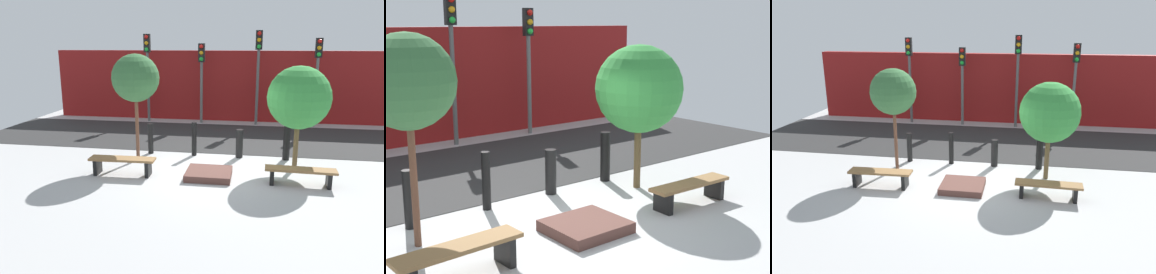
{
  "view_description": "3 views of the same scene",
  "coord_description": "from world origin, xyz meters",
  "views": [
    {
      "loc": [
        1.1,
        -9.74,
        3.38
      ],
      "look_at": [
        -0.43,
        -0.64,
        1.09
      ],
      "focal_mm": 35.0,
      "sensor_mm": 36.0,
      "label": 1
    },
    {
      "loc": [
        -5.09,
        -6.65,
        3.26
      ],
      "look_at": [
        0.46,
        0.23,
        1.35
      ],
      "focal_mm": 50.0,
      "sensor_mm": 36.0,
      "label": 2
    },
    {
      "loc": [
        1.6,
        -9.86,
        4.33
      ],
      "look_at": [
        -0.07,
        0.1,
        1.3
      ],
      "focal_mm": 35.0,
      "sensor_mm": 36.0,
      "label": 3
    }
  ],
  "objects": [
    {
      "name": "bollard_far_left",
      "position": [
        -2.1,
        1.36,
        0.48
      ],
      "size": [
        0.17,
        0.17,
        0.97
      ],
      "primitive_type": "cylinder",
      "color": "black",
      "rests_on": "ground"
    },
    {
      "name": "bollard_left",
      "position": [
        -0.7,
        1.36,
        0.52
      ],
      "size": [
        0.15,
        0.15,
        1.05
      ],
      "primitive_type": "cylinder",
      "color": "black",
      "rests_on": "ground"
    },
    {
      "name": "traffic_light_mid_east",
      "position": [
        1.2,
        6.36,
        2.71
      ],
      "size": [
        0.28,
        0.27,
        3.95
      ],
      "color": "#565656",
      "rests_on": "ground"
    },
    {
      "name": "building_facade",
      "position": [
        0.0,
        7.23,
        1.56
      ],
      "size": [
        16.2,
        0.5,
        3.12
      ],
      "primitive_type": "cube",
      "color": "maroon",
      "rests_on": "ground"
    },
    {
      "name": "traffic_light_mid_west",
      "position": [
        -1.2,
        6.36,
        2.37
      ],
      "size": [
        0.28,
        0.27,
        3.42
      ],
      "color": "#606060",
      "rests_on": "ground"
    },
    {
      "name": "traffic_light_west",
      "position": [
        -3.59,
        6.36,
        2.63
      ],
      "size": [
        0.28,
        0.27,
        3.82
      ],
      "color": "#575757",
      "rests_on": "ground"
    },
    {
      "name": "bench_right",
      "position": [
        2.28,
        -0.74,
        0.31
      ],
      "size": [
        1.73,
        0.46,
        0.43
      ],
      "rotation": [
        0.0,
        0.0,
        -0.04
      ],
      "color": "black",
      "rests_on": "ground"
    },
    {
      "name": "tree_behind_left_bench",
      "position": [
        -2.28,
        0.61,
        2.43
      ],
      "size": [
        1.37,
        1.37,
        3.13
      ],
      "color": "brown",
      "rests_on": "ground"
    },
    {
      "name": "bench_left",
      "position": [
        -2.28,
        -0.74,
        0.34
      ],
      "size": [
        1.76,
        0.48,
        0.47
      ],
      "rotation": [
        0.0,
        0.0,
        0.04
      ],
      "color": "black",
      "rests_on": "ground"
    },
    {
      "name": "ground_plane",
      "position": [
        0.0,
        0.0,
        0.0
      ],
      "size": [
        18.0,
        18.0,
        0.0
      ],
      "primitive_type": "plane",
      "color": "#ADADAD"
    },
    {
      "name": "traffic_light_east",
      "position": [
        3.59,
        6.36,
        2.51
      ],
      "size": [
        0.28,
        0.27,
        3.63
      ],
      "color": "slate",
      "rests_on": "ground"
    },
    {
      "name": "bollard_right",
      "position": [
        2.1,
        1.36,
        0.52
      ],
      "size": [
        0.21,
        0.21,
        1.04
      ],
      "primitive_type": "cylinder",
      "color": "black",
      "rests_on": "ground"
    },
    {
      "name": "bollard_center",
      "position": [
        0.7,
        1.36,
        0.44
      ],
      "size": [
        0.22,
        0.22,
        0.88
      ],
      "primitive_type": "cylinder",
      "color": "black",
      "rests_on": "ground"
    },
    {
      "name": "tree_behind_right_bench",
      "position": [
        2.28,
        0.61,
        1.98
      ],
      "size": [
        1.71,
        1.71,
        2.84
      ],
      "color": "brown",
      "rests_on": "ground"
    },
    {
      "name": "planter_bed",
      "position": [
        0.0,
        -0.54,
        0.09
      ],
      "size": [
        1.17,
        1.07,
        0.18
      ],
      "primitive_type": "cube",
      "color": "brown",
      "rests_on": "ground"
    },
    {
      "name": "road_strip",
      "position": [
        0.0,
        3.84,
        0.01
      ],
      "size": [
        18.0,
        4.47,
        0.01
      ],
      "primitive_type": "cube",
      "color": "#2C2C2C",
      "rests_on": "ground"
    }
  ]
}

